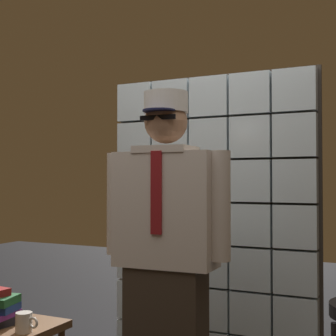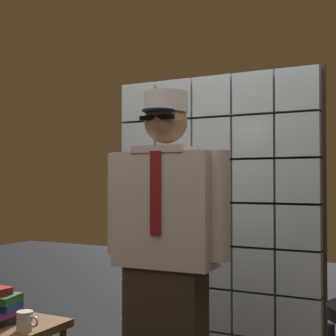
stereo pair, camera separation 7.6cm
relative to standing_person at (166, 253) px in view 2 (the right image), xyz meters
name	(u,v)px [view 2 (the right image)]	position (x,y,z in m)	size (l,w,h in m)	color
glass_block_wall	(214,223)	(-0.07, 0.81, 0.08)	(1.40, 0.10, 1.95)	silver
standing_person	(166,253)	(0.00, 0.00, 0.00)	(0.67, 0.29, 1.68)	#382D23
coffee_mug	(25,321)	(-0.59, -0.35, -0.33)	(0.13, 0.08, 0.09)	silver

